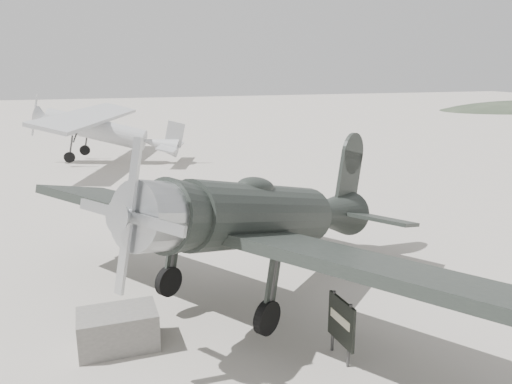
# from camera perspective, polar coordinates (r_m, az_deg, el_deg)

# --- Properties ---
(ground) EXTENTS (160.00, 160.00, 0.00)m
(ground) POSITION_cam_1_polar(r_m,az_deg,el_deg) (15.90, 3.15, -7.27)
(ground) COLOR #A79F94
(ground) RESTS_ON ground
(lowwing_monoplane) EXTENTS (10.69, 11.85, 4.22)m
(lowwing_monoplane) POSITION_cam_1_polar(r_m,az_deg,el_deg) (12.27, 1.33, -2.82)
(lowwing_monoplane) COLOR black
(lowwing_monoplane) RESTS_ON ground
(highwing_monoplane) EXTENTS (9.10, 12.60, 3.60)m
(highwing_monoplane) POSITION_cam_1_polar(r_m,az_deg,el_deg) (31.67, -17.19, 7.20)
(highwing_monoplane) COLOR #AEB0B4
(highwing_monoplane) RESTS_ON ground
(equipment_block) EXTENTS (1.67, 1.08, 0.82)m
(equipment_block) POSITION_cam_1_polar(r_m,az_deg,el_deg) (11.36, -15.49, -14.86)
(equipment_block) COLOR #5E5C57
(equipment_block) RESTS_ON ground
(sign_board) EXTENTS (0.13, 0.94, 1.36)m
(sign_board) POSITION_cam_1_polar(r_m,az_deg,el_deg) (10.53, 9.72, -14.47)
(sign_board) COLOR #333333
(sign_board) RESTS_ON ground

